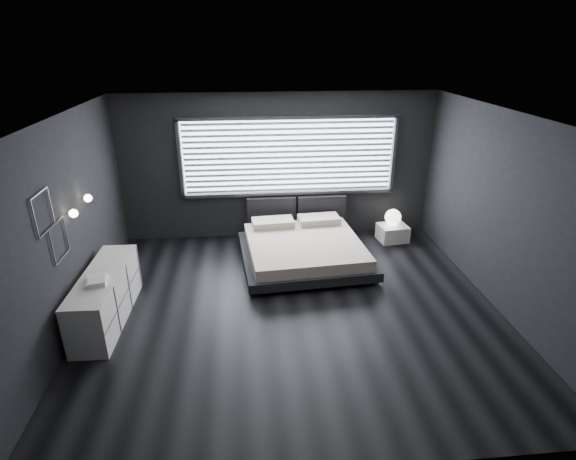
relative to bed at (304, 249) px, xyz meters
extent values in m
plane|color=black|center=(-0.34, -1.46, -0.26)|extent=(6.00, 6.00, 0.00)
plane|color=silver|center=(-0.34, -1.46, 2.54)|extent=(6.00, 6.00, 0.00)
cube|color=black|center=(-0.34, 1.29, 1.14)|extent=(6.00, 0.04, 2.80)
cube|color=black|center=(-0.34, -4.21, 1.14)|extent=(6.00, 0.04, 2.80)
cube|color=black|center=(-3.34, -1.46, 1.14)|extent=(0.04, 5.50, 2.80)
cube|color=black|center=(2.66, -1.46, 1.14)|extent=(0.04, 5.50, 2.80)
cube|color=white|center=(-0.14, 1.27, 1.35)|extent=(4.00, 0.02, 1.38)
cube|color=#47474C|center=(-2.18, 1.24, 1.35)|extent=(0.06, 0.08, 1.48)
cube|color=#47474C|center=(1.90, 1.24, 1.35)|extent=(0.06, 0.08, 1.48)
cube|color=#47474C|center=(-0.14, 1.24, 2.08)|extent=(4.14, 0.08, 0.06)
cube|color=#47474C|center=(-0.14, 1.24, 0.62)|extent=(4.14, 0.08, 0.06)
cube|color=silver|center=(-0.14, 1.21, 1.35)|extent=(3.94, 0.03, 1.32)
cube|color=black|center=(-0.50, 1.18, 0.31)|extent=(0.96, 0.16, 0.52)
cube|color=black|center=(0.50, 1.18, 0.31)|extent=(0.96, 0.16, 0.52)
cylinder|color=silver|center=(-3.29, -1.41, 1.34)|extent=(0.10, 0.02, 0.02)
sphere|color=#FFE5B7|center=(-3.22, -1.41, 1.34)|extent=(0.11, 0.11, 0.11)
cylinder|color=silver|center=(-3.29, -0.81, 1.34)|extent=(0.10, 0.02, 0.02)
sphere|color=#FFE5B7|center=(-3.22, -0.81, 1.34)|extent=(0.11, 0.11, 0.11)
cube|color=#47474C|center=(-3.32, -2.01, 1.82)|extent=(0.01, 0.46, 0.02)
cube|color=#47474C|center=(-3.32, -2.01, 1.36)|extent=(0.01, 0.46, 0.02)
cube|color=#47474C|center=(-3.32, -1.78, 1.59)|extent=(0.01, 0.02, 0.46)
cube|color=#47474C|center=(-3.32, -2.24, 1.59)|extent=(0.01, 0.02, 0.46)
cube|color=#47474C|center=(-3.32, -1.76, 1.35)|extent=(0.01, 0.46, 0.02)
cube|color=#47474C|center=(-3.32, -1.76, 0.89)|extent=(0.01, 0.46, 0.02)
cube|color=#47474C|center=(-3.32, -1.53, 1.12)|extent=(0.01, 0.02, 0.46)
cube|color=#47474C|center=(-3.32, -1.99, 1.12)|extent=(0.01, 0.02, 0.46)
cube|color=black|center=(-0.86, -0.95, -0.22)|extent=(0.13, 0.13, 0.08)
cube|color=black|center=(1.00, -0.80, -0.22)|extent=(0.13, 0.13, 0.08)
cube|color=black|center=(-1.00, 0.72, -0.22)|extent=(0.13, 0.13, 0.08)
cube|color=black|center=(0.87, 0.87, -0.22)|extent=(0.13, 0.13, 0.08)
cube|color=black|center=(0.00, -0.04, -0.10)|extent=(2.33, 2.24, 0.16)
cube|color=beige|center=(0.00, -0.04, 0.07)|extent=(2.08, 2.08, 0.20)
cube|color=beige|center=(-0.50, 0.69, 0.24)|extent=(0.80, 0.47, 0.13)
cube|color=beige|center=(0.38, 0.76, 0.24)|extent=(0.80, 0.47, 0.13)
cube|color=white|center=(1.86, 0.76, -0.10)|extent=(0.59, 0.51, 0.32)
sphere|color=white|center=(1.86, 0.81, 0.21)|extent=(0.31, 0.31, 0.31)
cube|color=white|center=(-2.99, -1.47, 0.11)|extent=(0.56, 1.84, 0.73)
cube|color=#47474C|center=(-2.73, -1.48, 0.11)|extent=(0.05, 1.81, 0.71)
cube|color=silver|center=(-2.99, -1.71, 0.49)|extent=(0.31, 0.37, 0.04)
cube|color=silver|center=(-2.98, -1.73, 0.53)|extent=(0.29, 0.34, 0.03)
camera|label=1|loc=(-0.97, -7.09, 3.45)|focal=28.00mm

